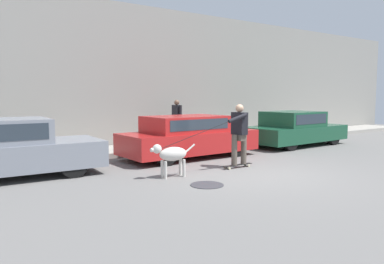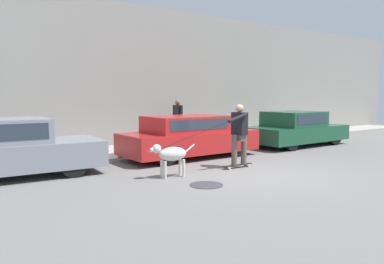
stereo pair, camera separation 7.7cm
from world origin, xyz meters
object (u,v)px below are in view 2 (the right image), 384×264
object	(u,v)px
parked_car_0	(4,150)
parked_car_1	(189,137)
dog	(171,155)
skateboarder	(239,132)
pedestrian_with_bag	(177,119)
parked_car_2	(296,129)

from	to	relation	value
parked_car_0	parked_car_1	world-z (taller)	parked_car_0
dog	skateboarder	bearing A→B (deg)	-175.54
skateboarder	pedestrian_with_bag	bearing A→B (deg)	-100.39
dog	parked_car_1	bearing A→B (deg)	-127.34
parked_car_2	parked_car_0	bearing A→B (deg)	177.79
parked_car_2	skateboarder	distance (m)	5.18
parked_car_2	pedestrian_with_bag	distance (m)	4.51
parked_car_1	pedestrian_with_bag	size ratio (longest dim) A/B	2.72
parked_car_1	pedestrian_with_bag	world-z (taller)	pedestrian_with_bag
parked_car_2	dog	size ratio (longest dim) A/B	3.70
parked_car_2	dog	bearing A→B (deg)	-165.32
skateboarder	dog	bearing A→B (deg)	-0.08
skateboarder	parked_car_1	bearing A→B (deg)	-84.61
skateboarder	pedestrian_with_bag	distance (m)	4.43
parked_car_2	skateboarder	world-z (taller)	skateboarder
parked_car_1	pedestrian_with_bag	distance (m)	2.51
parked_car_0	dog	size ratio (longest dim) A/B	3.76
skateboarder	pedestrian_with_bag	world-z (taller)	pedestrian_with_bag
parked_car_2	dog	distance (m)	7.10
dog	pedestrian_with_bag	bearing A→B (deg)	-118.78
pedestrian_with_bag	dog	bearing A→B (deg)	-124.85
parked_car_1	parked_car_2	distance (m)	4.90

